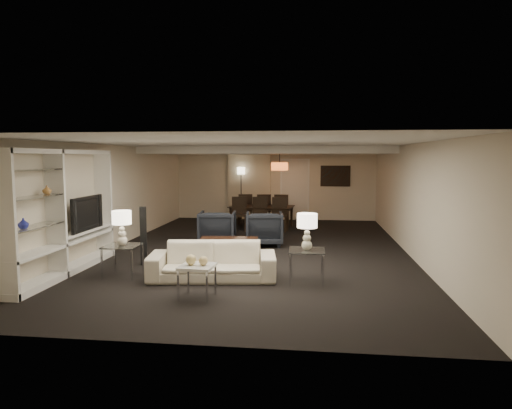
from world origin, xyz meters
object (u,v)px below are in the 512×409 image
Objects in this scene: marble_table at (197,281)px; chair_nl at (239,214)px; chair_fl at (245,209)px; coffee_table at (229,249)px; armchair_right at (264,228)px; chair_fr at (282,210)px; television at (82,213)px; pendant_light at (280,166)px; sofa at (212,261)px; side_table_right at (307,266)px; floor_lamp at (241,194)px; chair_nm at (259,214)px; side_table_left at (123,261)px; dining_table at (261,217)px; chair_fm at (264,209)px; vase_amber at (47,190)px; chair_nr at (279,215)px; armchair_left at (217,228)px; floor_speaker at (144,236)px; table_lamp_left at (122,228)px; table_lamp_right at (307,232)px; vase_blue at (23,223)px.

chair_nl reaches higher than marble_table.
coffee_table is at bearing 86.31° from chair_fl.
armchair_right is 3.42m from chair_fr.
chair_nl and chair_fr have the same top height.
television is 5.41m from chair_nl.
pendant_light is 1.00× the size of marble_table.
coffee_table is at bearing 82.61° from sofa.
floor_lamp is at bearing 107.05° from side_table_right.
side_table_left is at bearing -108.39° from chair_nm.
floor_lamp is (2.11, 7.19, -0.16)m from television.
armchair_right is at bearing -51.69° from television.
chair_fm is (-0.00, 0.65, 0.17)m from dining_table.
television reaches higher than armchair_right.
coffee_table is 1.23× the size of chair_fr.
dining_table is (3.06, 6.56, -1.30)m from vase_amber.
chair_fl is at bearing 92.77° from marble_table.
side_table_right is at bearing -82.54° from chair_nr.
armchair_left is (-0.60, 1.70, 0.20)m from coffee_table.
chair_fr is (-0.88, 6.71, 0.22)m from side_table_right.
armchair_right is 3.28m from floor_speaker.
chair_fr is 1.91m from floor_lamp.
chair_fm is at bearing -26.39° from television.
television is 1.17× the size of chair_fr.
table_lamp_right is at bearing 0.00° from table_lamp_left.
coffee_table is at bearing 136.74° from table_lamp_right.
side_table_right is 0.32× the size of dining_table.
chair_fl is (-0.38, 7.81, 0.25)m from marble_table.
chair_nm is at bearing 70.44° from side_table_left.
vase_amber reaches higher than vase_blue.
vase_blue reaches higher than sofa.
chair_fm is at bearing 53.94° from floor_speaker.
sofa is 3.36m from armchair_left.
chair_fr is at bearing 48.74° from floor_speaker.
vase_amber is 0.15× the size of chair_fm.
side_table_right is 3.56× the size of vase_blue.
floor_lamp reaches higher than dining_table.
chair_fm is at bearing 74.01° from table_lamp_left.
dining_table is 1.92× the size of chair_nm.
armchair_left is 4.44m from marble_table.
vase_blue is 7.31m from chair_nm.
table_lamp_left is at bearing 180.00° from side_table_right.
chair_fl is at bearing 82.18° from chair_nl.
chair_nl reaches higher than coffee_table.
floor_lamp is at bearing -81.81° from chair_fl.
side_table_left is 0.97× the size of table_lamp_right.
chair_nr and chair_fm have the same top height.
television is at bearing 148.61° from marble_table.
side_table_right is (1.70, -1.60, 0.07)m from coffee_table.
armchair_right is 5.94× the size of vase_amber.
vase_blue is 0.17× the size of chair_fm.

